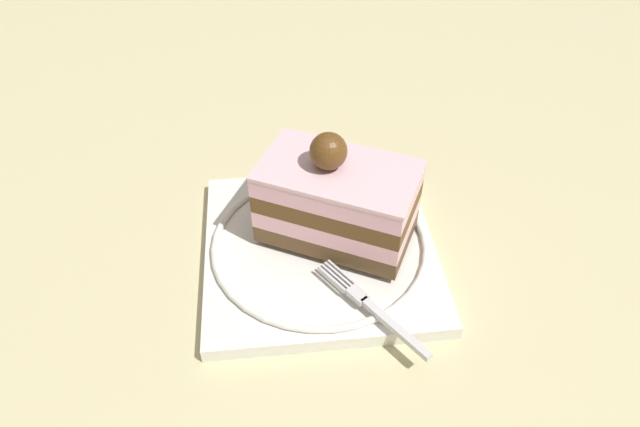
# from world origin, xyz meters

# --- Properties ---
(ground_plane) EXTENTS (2.40, 2.40, 0.00)m
(ground_plane) POSITION_xyz_m (0.00, 0.00, 0.00)
(ground_plane) COLOR #C7BD8D
(dessert_plate) EXTENTS (0.23, 0.23, 0.02)m
(dessert_plate) POSITION_xyz_m (0.03, -0.02, 0.01)
(dessert_plate) COLOR white
(dessert_plate) RESTS_ON ground_plane
(cake_slice) EXTENTS (0.13, 0.14, 0.09)m
(cake_slice) POSITION_xyz_m (0.03, -0.04, 0.05)
(cake_slice) COLOR brown
(cake_slice) RESTS_ON dessert_plate
(fork) EXTENTS (0.11, 0.05, 0.00)m
(fork) POSITION_xyz_m (-0.05, -0.03, 0.02)
(fork) COLOR silver
(fork) RESTS_ON dessert_plate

